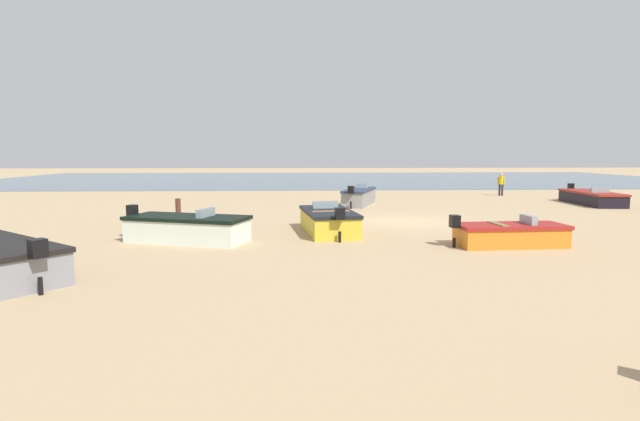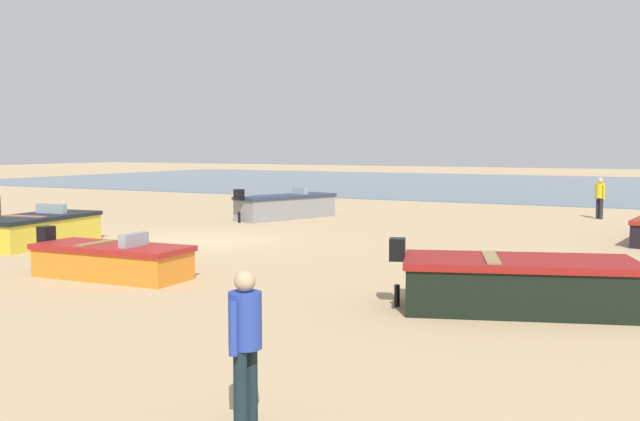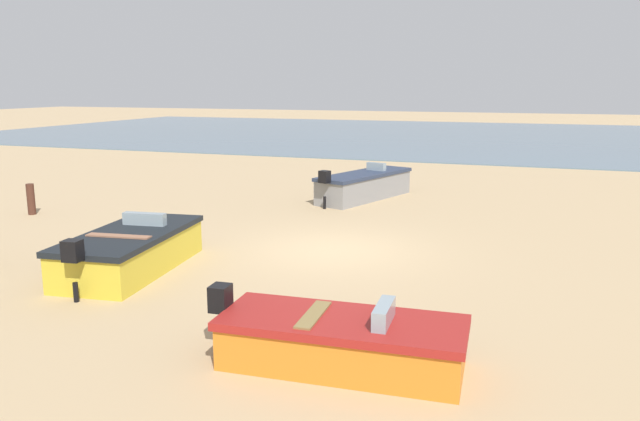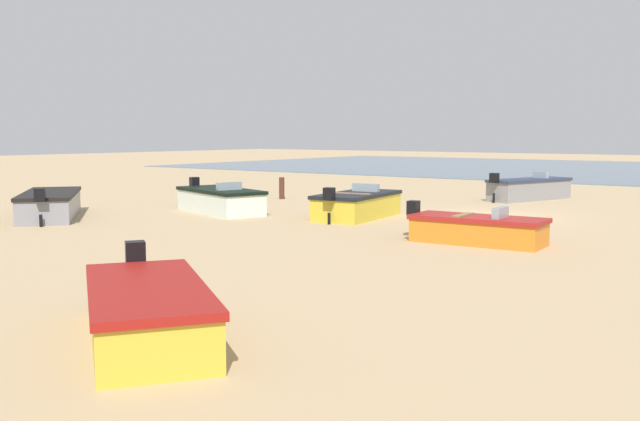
{
  "view_description": "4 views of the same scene",
  "coord_description": "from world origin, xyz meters",
  "views": [
    {
      "loc": [
        4.74,
        21.26,
        3.01
      ],
      "look_at": [
        3.95,
        4.02,
        0.97
      ],
      "focal_mm": 27.13,
      "sensor_mm": 36.0,
      "label": 1
    },
    {
      "loc": [
        -13.59,
        17.91,
        2.87
      ],
      "look_at": [
        -4.28,
        0.32,
        1.12
      ],
      "focal_mm": 41.34,
      "sensor_mm": 36.0,
      "label": 2
    },
    {
      "loc": [
        -4.67,
        13.96,
        3.99
      ],
      "look_at": [
        0.15,
        0.41,
        1.06
      ],
      "focal_mm": 34.77,
      "sensor_mm": 36.0,
      "label": 3
    },
    {
      "loc": [
        -9.78,
        23.51,
        2.91
      ],
      "look_at": [
        -0.32,
        10.58,
        1.16
      ],
      "focal_mm": 39.74,
      "sensor_mm": 36.0,
      "label": 4
    }
  ],
  "objects": [
    {
      "name": "beach_walker_distant",
      "position": [
        -9.83,
        -12.69,
        0.95
      ],
      "size": [
        0.48,
        0.48,
        1.62
      ],
      "rotation": [
        0.0,
        0.0,
        5.53
      ],
      "color": "#28232B",
      "rests_on": "ground"
    },
    {
      "name": "boat_white_1",
      "position": [
        8.53,
        4.73,
        0.46
      ],
      "size": [
        4.48,
        2.9,
        1.21
      ],
      "rotation": [
        0.0,
        0.0,
        1.25
      ],
      "color": "white",
      "rests_on": "ground"
    },
    {
      "name": "ground_plane",
      "position": [
        0.0,
        0.0,
        0.0
      ],
      "size": [
        160.0,
        160.0,
        0.0
      ],
      "primitive_type": "plane",
      "color": "tan"
    },
    {
      "name": "boat_orange_3",
      "position": [
        -2.16,
        6.02,
        0.38
      ],
      "size": [
        3.83,
        1.57,
        1.05
      ],
      "rotation": [
        0.0,
        0.0,
        1.63
      ],
      "color": "orange",
      "rests_on": "ground"
    },
    {
      "name": "mooring_post_near_water",
      "position": [
        10.21,
        -0.91,
        0.48
      ],
      "size": [
        0.24,
        0.24,
        0.97
      ],
      "primitive_type": "cylinder",
      "color": "#4A291E",
      "rests_on": "ground"
    },
    {
      "name": "boat_yellow_6",
      "position": [
        3.58,
        3.06,
        0.45
      ],
      "size": [
        2.21,
        4.24,
        1.19
      ],
      "rotation": [
        0.0,
        0.0,
        3.27
      ],
      "color": "gold",
      "rests_on": "ground"
    },
    {
      "name": "boat_black_5",
      "position": [
        -12.7,
        -6.55,
        0.4
      ],
      "size": [
        2.12,
        5.22,
        1.1
      ],
      "rotation": [
        0.0,
        0.0,
        6.21
      ],
      "color": "black",
      "rests_on": "ground"
    },
    {
      "name": "boat_grey_7",
      "position": [
        1.12,
        -7.0,
        0.48
      ],
      "size": [
        2.61,
        4.64,
        1.26
      ],
      "rotation": [
        0.0,
        0.0,
        2.82
      ],
      "color": "gray",
      "rests_on": "ground"
    },
    {
      "name": "tidal_water",
      "position": [
        0.0,
        -36.0,
        0.03
      ],
      "size": [
        80.0,
        36.0,
        0.06
      ],
      "primitive_type": "cube",
      "color": "slate",
      "rests_on": "ground"
    }
  ]
}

